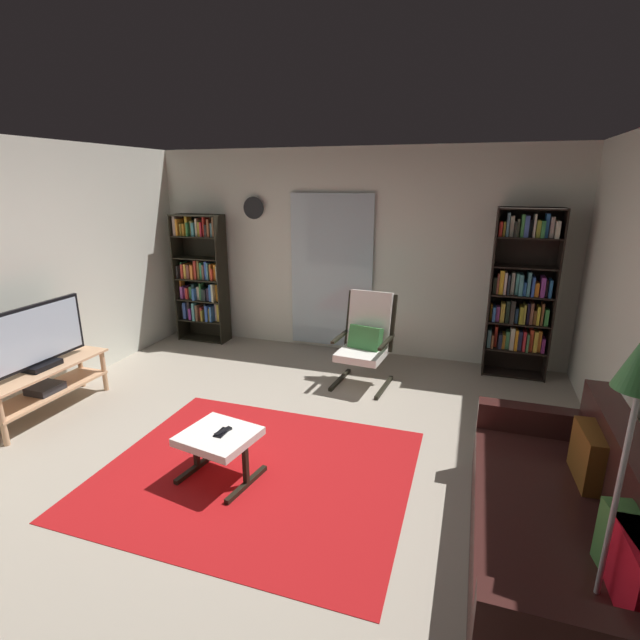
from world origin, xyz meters
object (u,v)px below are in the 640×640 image
Objects in this scene: television at (37,338)px; tv_remote at (223,431)px; leather_sofa at (567,528)px; cell_phone at (222,432)px; bookshelf_near_sofa at (521,294)px; wall_clock at (254,208)px; ottoman at (219,441)px; bookshelf_near_tv at (202,276)px; lounge_armchair at (366,337)px; floor_lamp_by_sofa at (637,399)px; tv_stand at (45,383)px.

television is 7.16× the size of tv_remote.
tv_remote is at bearing 174.88° from leather_sofa.
cell_phone is (2.17, -0.42, -0.38)m from television.
bookshelf_near_sofa is 3.68m from cell_phone.
leather_sofa is 5.00m from wall_clock.
ottoman is 0.08m from cell_phone.
tv_remote is (2.18, -0.41, -0.38)m from television.
bookshelf_near_tv is 3.49m from ottoman.
bookshelf_near_sofa is 1.83m from lounge_armchair.
floor_lamp_by_sofa is (2.33, -0.75, 0.97)m from tv_remote.
tv_stand is at bearing -148.67° from lounge_armchair.
bookshelf_near_tv is 1.06× the size of floor_lamp_by_sofa.
tv_remote is (2.18, -0.40, 0.08)m from tv_stand.
bookshelf_near_sofa is 1.88× the size of lounge_armchair.
tv_stand is 4.53m from leather_sofa.
bookshelf_near_tv reaches higher than tv_stand.
ottoman is 4.13× the size of tv_remote.
bookshelf_near_sofa reaches higher than leather_sofa.
television is 0.53× the size of leather_sofa.
tv_stand is 0.66× the size of leather_sofa.
ottoman is at bearing -127.83° from bookshelf_near_sofa.
wall_clock is at bearing 136.86° from leather_sofa.
bookshelf_near_tv is 1.21m from wall_clock.
bookshelf_near_sofa is 3.71m from ottoman.
lounge_armchair is 2.22m from ottoman.
bookshelf_near_tv reaches higher than cell_phone.
wall_clock reaches higher than lounge_armchair.
lounge_armchair reaches higher than tv_remote.
bookshelf_near_tv is 2.66m from lounge_armchair.
bookshelf_near_tv reaches higher than television.
bookshelf_near_tv is 3.49m from cell_phone.
television reaches higher than ottoman.
cell_phone is (2.18, -0.41, 0.08)m from tv_stand.
cell_phone is 0.48× the size of wall_clock.
bookshelf_near_sofa is (4.39, 2.46, 0.66)m from tv_stand.
television reaches higher than tv_stand.
bookshelf_near_sofa is 3.66m from tv_remote.
lounge_armchair is 2.20m from cell_phone.
tv_stand is 1.25× the size of lounge_armchair.
floor_lamp_by_sofa reaches higher than television.
cell_phone is 2.64m from floor_lamp_by_sofa.
ottoman is at bearing -106.77° from lounge_armchair.
television is 7.36× the size of cell_phone.
tv_remote reaches higher than ottoman.
floor_lamp_by_sofa is at bearing -88.02° from bookshelf_near_sofa.
bookshelf_near_tv is 0.92× the size of bookshelf_near_sofa.
bookshelf_near_sofa reaches higher than tv_stand.
leather_sofa reaches higher than cell_phone.
lounge_armchair is (2.52, -0.76, -0.38)m from bookshelf_near_tv.
lounge_armchair reaches higher than leather_sofa.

